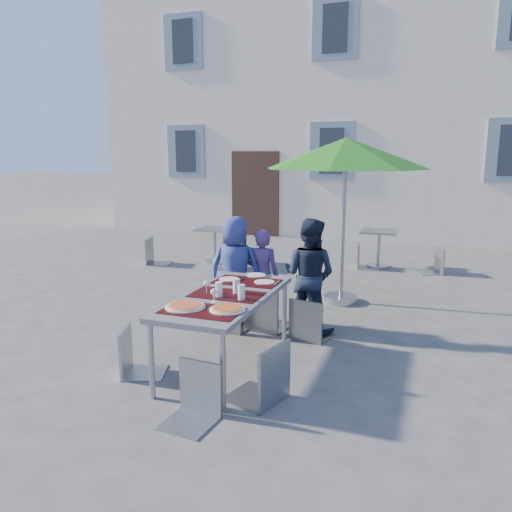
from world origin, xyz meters
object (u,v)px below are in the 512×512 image
at_px(dining_table, 227,300).
at_px(child_1, 262,275).
at_px(bg_chair_l_0, 154,235).
at_px(chair_1, 265,282).
at_px(cafe_table_1, 379,243).
at_px(cafe_table_0, 215,240).
at_px(chair_0, 229,284).
at_px(child_2, 309,275).
at_px(chair_3, 134,324).
at_px(pizza_near_left, 185,306).
at_px(child_0, 235,270).
at_px(bg_chair_r_1, 435,246).
at_px(pizza_near_right, 227,309).
at_px(bg_chair_r_0, 234,238).
at_px(chair_5, 193,359).
at_px(bg_chair_l_1, 364,242).
at_px(patio_umbrella, 346,155).
at_px(chair_2, 310,294).
at_px(chair_4, 265,337).

xyz_separation_m(dining_table, child_1, (-0.15, 1.46, -0.10)).
xyz_separation_m(dining_table, bg_chair_l_0, (-3.27, 3.96, -0.13)).
distance_m(chair_1, cafe_table_1, 4.18).
distance_m(cafe_table_0, cafe_table_1, 3.18).
xyz_separation_m(dining_table, chair_0, (-0.40, 0.98, -0.12)).
distance_m(chair_0, chair_1, 0.44).
bearing_deg(child_2, chair_3, 66.07).
height_order(pizza_near_left, child_2, child_2).
bearing_deg(child_0, bg_chair_r_1, -131.67).
relative_size(pizza_near_right, bg_chair_r_0, 0.33).
xyz_separation_m(cafe_table_0, bg_chair_l_0, (-1.06, -0.54, 0.12)).
xyz_separation_m(pizza_near_right, chair_5, (-0.05, -0.58, -0.26)).
xyz_separation_m(child_1, bg_chair_l_1, (0.79, 3.55, -0.09)).
xyz_separation_m(pizza_near_left, chair_1, (0.19, 1.65, -0.15)).
xyz_separation_m(child_0, patio_umbrella, (1.11, 1.32, 1.42)).
distance_m(chair_0, cafe_table_1, 4.42).
relative_size(dining_table, patio_umbrella, 0.79).
distance_m(chair_0, bg_chair_r_1, 4.64).
height_order(child_2, chair_0, child_2).
relative_size(chair_5, bg_chair_r_1, 1.02).
height_order(child_1, chair_2, child_1).
height_order(child_1, chair_5, child_1).
bearing_deg(child_0, chair_4, 109.99).
bearing_deg(patio_umbrella, bg_chair_r_1, 62.30).
height_order(child_1, cafe_table_0, child_1).
relative_size(chair_2, bg_chair_r_0, 0.94).
relative_size(chair_3, patio_umbrella, 0.37).
distance_m(chair_5, bg_chair_r_1, 6.30).
distance_m(cafe_table_0, bg_chair_r_0, 0.72).
bearing_deg(bg_chair_r_1, child_0, -122.58).
bearing_deg(child_2, bg_chair_l_1, -80.63).
relative_size(child_0, chair_5, 1.55).
xyz_separation_m(child_2, chair_1, (-0.49, -0.20, -0.08)).
bearing_deg(chair_4, chair_5, -133.27).
bearing_deg(patio_umbrella, bg_chair_l_1, 90.45).
xyz_separation_m(chair_1, bg_chair_l_1, (0.63, 3.89, -0.11)).
bearing_deg(chair_5, bg_chair_l_0, 124.49).
xyz_separation_m(child_2, chair_2, (0.09, -0.31, -0.14)).
bearing_deg(bg_chair_r_1, bg_chair_l_0, -168.54).
bearing_deg(pizza_near_left, child_0, 98.55).
distance_m(child_0, chair_1, 0.51).
distance_m(cafe_table_0, bg_chair_l_1, 2.90).
distance_m(child_1, child_2, 0.68).
bearing_deg(patio_umbrella, pizza_near_left, -104.79).
distance_m(bg_chair_l_1, bg_chair_r_1, 1.26).
relative_size(pizza_near_left, chair_3, 0.42).
bearing_deg(dining_table, chair_5, -80.99).
bearing_deg(bg_chair_l_0, chair_1, -40.83).
distance_m(patio_umbrella, bg_chair_l_1, 2.86).
height_order(pizza_near_right, patio_umbrella, patio_umbrella).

